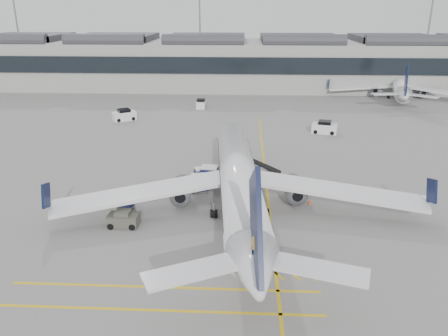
{
  "coord_description": "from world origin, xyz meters",
  "views": [
    {
      "loc": [
        7.5,
        -35.84,
        18.75
      ],
      "look_at": [
        5.53,
        3.8,
        4.0
      ],
      "focal_mm": 35.0,
      "sensor_mm": 36.0,
      "label": 1
    }
  ],
  "objects_px": {
    "ramp_agent_a": "(231,181)",
    "baggage_cart_a": "(209,175)",
    "airliner_main": "(239,180)",
    "ramp_agent_b": "(206,181)",
    "pushback_tug": "(123,219)",
    "belt_loader": "(255,171)"
  },
  "relations": [
    {
      "from": "baggage_cart_a",
      "to": "pushback_tug",
      "type": "xyz_separation_m",
      "value": [
        -6.97,
        -10.39,
        -0.42
      ]
    },
    {
      "from": "airliner_main",
      "to": "ramp_agent_b",
      "type": "relative_size",
      "value": 21.0
    },
    {
      "from": "airliner_main",
      "to": "belt_loader",
      "type": "relative_size",
      "value": 7.54
    },
    {
      "from": "airliner_main",
      "to": "baggage_cart_a",
      "type": "height_order",
      "value": "airliner_main"
    },
    {
      "from": "ramp_agent_a",
      "to": "belt_loader",
      "type": "bearing_deg",
      "value": 15.25
    },
    {
      "from": "airliner_main",
      "to": "pushback_tug",
      "type": "xyz_separation_m",
      "value": [
        -10.35,
        -4.1,
        -2.34
      ]
    },
    {
      "from": "belt_loader",
      "to": "baggage_cart_a",
      "type": "relative_size",
      "value": 2.41
    },
    {
      "from": "pushback_tug",
      "to": "belt_loader",
      "type": "bearing_deg",
      "value": 48.61
    },
    {
      "from": "airliner_main",
      "to": "pushback_tug",
      "type": "bearing_deg",
      "value": -162.94
    },
    {
      "from": "airliner_main",
      "to": "pushback_tug",
      "type": "height_order",
      "value": "airliner_main"
    },
    {
      "from": "belt_loader",
      "to": "ramp_agent_b",
      "type": "relative_size",
      "value": 2.78
    },
    {
      "from": "baggage_cart_a",
      "to": "ramp_agent_b",
      "type": "bearing_deg",
      "value": -94.84
    },
    {
      "from": "airliner_main",
      "to": "baggage_cart_a",
      "type": "xyz_separation_m",
      "value": [
        -3.38,
        6.28,
        -1.92
      ]
    },
    {
      "from": "airliner_main",
      "to": "ramp_agent_a",
      "type": "relative_size",
      "value": 24.61
    },
    {
      "from": "airliner_main",
      "to": "ramp_agent_b",
      "type": "distance_m",
      "value": 6.4
    },
    {
      "from": "baggage_cart_a",
      "to": "pushback_tug",
      "type": "bearing_deg",
      "value": -116.97
    },
    {
      "from": "ramp_agent_b",
      "to": "pushback_tug",
      "type": "distance_m",
      "value": 11.12
    },
    {
      "from": "ramp_agent_b",
      "to": "belt_loader",
      "type": "bearing_deg",
      "value": -144.5
    },
    {
      "from": "baggage_cart_a",
      "to": "belt_loader",
      "type": "bearing_deg",
      "value": 35.18
    },
    {
      "from": "ramp_agent_a",
      "to": "ramp_agent_b",
      "type": "xyz_separation_m",
      "value": [
        -2.7,
        -0.52,
        0.14
      ]
    },
    {
      "from": "ramp_agent_a",
      "to": "pushback_tug",
      "type": "xyz_separation_m",
      "value": [
        -9.36,
        -9.42,
        -0.11
      ]
    },
    {
      "from": "ramp_agent_a",
      "to": "baggage_cart_a",
      "type": "bearing_deg",
      "value": 119.46
    }
  ]
}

